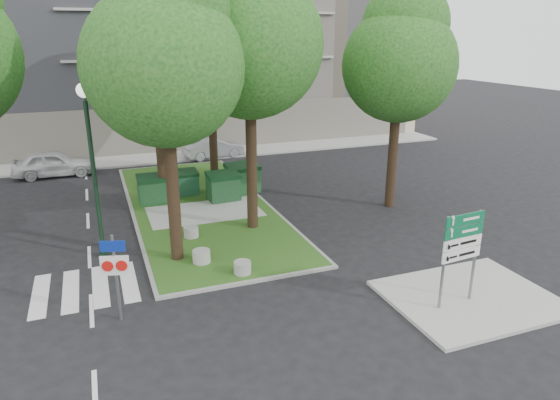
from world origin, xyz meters
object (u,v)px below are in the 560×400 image
car_white (54,163)px  tree_median_far (210,23)px  dumpster_c (223,186)px  bollard_mid (191,232)px  tree_median_mid (155,54)px  car_silver (214,148)px  street_lamp (91,152)px  bollard_right (242,267)px  tree_street_right (401,54)px  traffic_sign_pole (115,267)px  bollard_left (201,256)px  dumpster_a (154,189)px  directional_sign (461,245)px  tree_median_near_left (165,50)px  dumpster_b (184,183)px  litter_bin (232,172)px  tree_median_near_right (251,29)px  dumpster_d (243,178)px

car_white → tree_median_far: bearing=-116.7°
dumpster_c → bollard_mid: bearing=-124.8°
tree_median_mid → car_silver: 11.43m
street_lamp → tree_median_mid: bearing=59.3°
street_lamp → car_white: (-2.17, 12.49, -3.21)m
bollard_right → tree_street_right: bearing=27.5°
tree_median_mid → traffic_sign_pole: 11.58m
bollard_left → tree_median_mid: bearing=91.2°
dumpster_a → directional_sign: 14.73m
tree_median_near_left → car_silver: tree_median_near_left is taller
dumpster_b → bollard_mid: (-0.80, -5.65, -0.40)m
tree_median_mid → tree_street_right: bearing=-21.8°
bollard_left → litter_bin: size_ratio=0.93×
tree_median_near_right → dumpster_b: bearing=109.8°
tree_median_near_right → bollard_right: (-1.74, -4.06, -7.66)m
street_lamp → dumpster_a: bearing=64.2°
tree_median_far → dumpster_a: size_ratio=7.95×
tree_street_right → car_silver: 15.03m
tree_street_right → car_silver: tree_street_right is taller
car_white → street_lamp: bearing=-169.8°
dumpster_c → dumpster_d: dumpster_d is taller
litter_bin → traffic_sign_pole: (-6.90, -12.82, 1.23)m
traffic_sign_pole → tree_median_far: bearing=81.6°
litter_bin → car_white: size_ratio=0.15×
tree_median_near_left → litter_bin: size_ratio=15.57×
dumpster_a → car_white: bearing=122.6°
tree_median_mid → traffic_sign_pole: size_ratio=3.79×
dumpster_b → dumpster_c: dumpster_c is taller
tree_median_near_left → dumpster_d: 10.30m
street_lamp → bollard_left: bearing=-32.2°
dumpster_b → bollard_mid: 5.72m
dumpster_d → bollard_mid: dumpster_d is taller
bollard_left → bollard_right: 1.74m
directional_sign → tree_median_near_left: bearing=133.8°
directional_sign → dumpster_d: bearing=96.8°
dumpster_b → car_silver: size_ratio=0.35×
bollard_mid → traffic_sign_pole: 6.14m
bollard_mid → litter_bin: bearing=63.4°
tree_street_right → street_lamp: tree_street_right is taller
bollard_left → street_lamp: street_lamp is taller
tree_median_near_left → traffic_sign_pole: (-2.29, -3.42, -5.62)m
tree_median_near_left → litter_bin: tree_median_near_left is taller
tree_median_far → dumpster_b: 8.17m
tree_median_far → litter_bin: bearing=-6.6°
litter_bin → tree_median_near_left: bearing=-116.1°
tree_median_far → dumpster_c: size_ratio=7.46×
tree_street_right → tree_median_mid: bearing=158.2°
dumpster_a → dumpster_c: bearing=-14.4°
bollard_left → car_white: 15.50m
dumpster_a → litter_bin: size_ratio=2.22×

